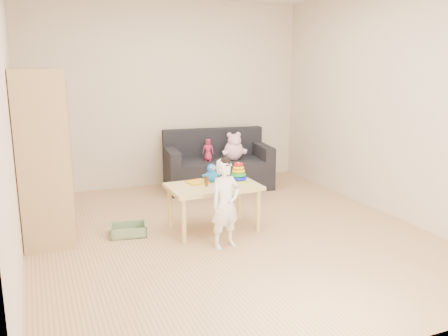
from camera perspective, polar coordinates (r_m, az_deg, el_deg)
name	(u,v)px	position (r m, az deg, el deg)	size (l,w,h in m)	color
room	(229,110)	(4.73, 0.59, 7.00)	(4.50, 4.50, 4.50)	tan
wardrobe	(42,155)	(5.08, -21.02, 1.45)	(0.47, 0.95, 1.71)	tan
sofa	(218,174)	(6.72, -0.72, -0.69)	(1.46, 0.73, 0.41)	black
play_table	(213,207)	(5.07, -1.28, -4.76)	(0.95, 0.60, 0.50)	tan
storage_bin	(128,230)	(5.07, -11.43, -7.31)	(0.37, 0.28, 0.11)	gray
toddler	(225,205)	(4.56, 0.18, -4.47)	(0.31, 0.21, 0.85)	white
pink_bear	(234,148)	(6.63, 1.18, 2.40)	(0.29, 0.25, 0.33)	#FFBBD7
doll	(208,150)	(6.57, -1.92, 2.17)	(0.15, 0.10, 0.30)	#BC2349
ring_stacker	(238,174)	(5.11, 1.74, -0.74)	(0.19, 0.19, 0.21)	#D9EF0C
brown_bottle	(223,171)	(5.19, -0.14, -0.42)	(0.07, 0.07, 0.22)	black
blue_plush	(211,173)	(5.10, -1.53, -0.56)	(0.17, 0.13, 0.20)	#1A7BEC
wooden_figure	(206,180)	(4.94, -2.13, -1.51)	(0.05, 0.04, 0.12)	brown
yellow_book	(197,182)	(5.09, -3.24, -1.70)	(0.20, 0.20, 0.02)	yellow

